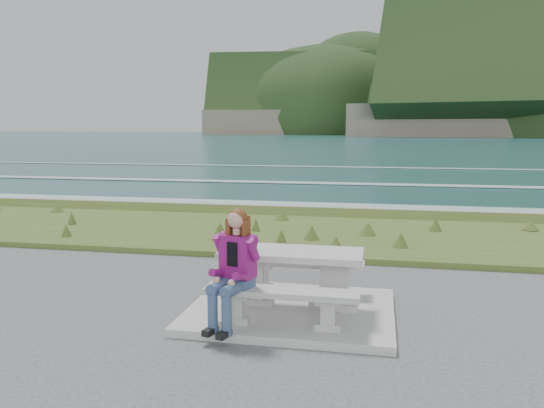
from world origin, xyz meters
name	(u,v)px	position (x,y,z in m)	size (l,w,h in m)	color
concrete_slab	(291,311)	(0.00, 0.00, 0.05)	(2.60, 2.10, 0.10)	#9A9A95
picnic_table	(291,263)	(0.00, 0.00, 0.68)	(1.80, 0.75, 0.75)	#9A9A95
bench_landward	(281,298)	(0.00, -0.70, 0.45)	(1.80, 0.35, 0.45)	#9A9A95
bench_seaward	(300,267)	(0.00, 0.70, 0.45)	(1.80, 0.35, 0.45)	#9A9A95
grass_verge	(329,238)	(0.00, 5.00, 0.00)	(160.00, 4.50, 0.22)	#3C4E1D
shore_drop	(339,217)	(0.00, 7.90, 0.00)	(160.00, 0.80, 2.20)	#6E6753
ocean	(361,199)	(0.00, 25.09, -1.74)	(1600.00, 1600.00, 0.09)	#1B484C
seated_woman	(231,285)	(-0.56, -0.83, 0.61)	(0.55, 0.75, 1.37)	#324C70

